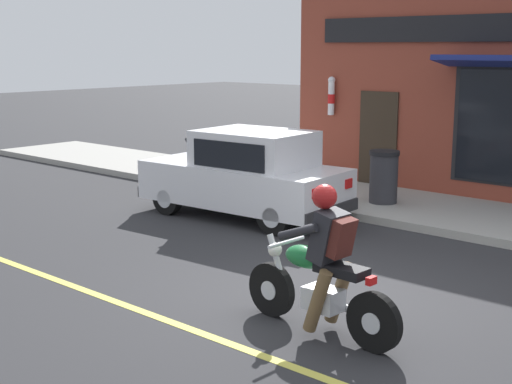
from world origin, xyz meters
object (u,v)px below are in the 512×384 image
at_px(trash_bin, 384,176).
at_px(car_hatchback, 246,175).
at_px(fire_hydrant, 298,163).
at_px(motorcycle_with_rider, 322,272).

bearing_deg(trash_bin, car_hatchback, 143.72).
distance_m(trash_bin, fire_hydrant, 2.52).
distance_m(motorcycle_with_rider, trash_bin, 6.14).
distance_m(car_hatchback, fire_hydrant, 2.81).
bearing_deg(trash_bin, fire_hydrant, 77.49).
height_order(motorcycle_with_rider, car_hatchback, motorcycle_with_rider).
bearing_deg(motorcycle_with_rider, car_hatchback, 50.36).
relative_size(trash_bin, fire_hydrant, 1.11).
height_order(motorcycle_with_rider, trash_bin, motorcycle_with_rider).
height_order(trash_bin, fire_hydrant, trash_bin).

